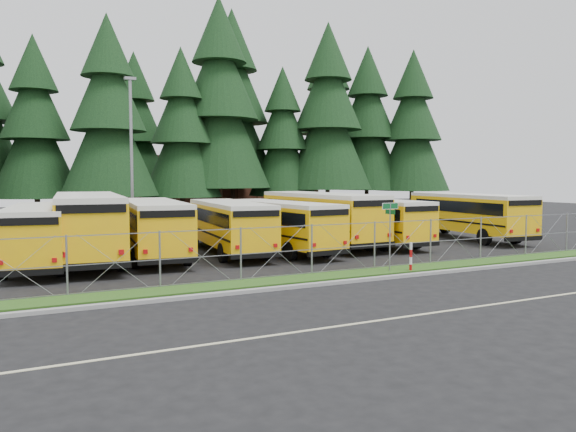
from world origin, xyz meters
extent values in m
plane|color=black|center=(0.00, 0.00, 0.00)|extent=(120.00, 120.00, 0.00)
cube|color=gray|center=(0.00, -3.10, 0.06)|extent=(50.00, 0.25, 0.12)
cube|color=#183F12|center=(0.00, -1.70, 0.03)|extent=(50.00, 1.40, 0.06)
cube|color=beige|center=(0.00, -8.00, 0.01)|extent=(50.00, 0.12, 0.01)
cube|color=brown|center=(6.00, 40.00, 3.00)|extent=(22.00, 10.00, 6.00)
cylinder|color=gray|center=(-0.88, -1.87, 1.40)|extent=(0.06, 0.06, 2.80)
cube|color=#0B5222|center=(-0.88, -1.87, 2.68)|extent=(0.80, 0.10, 0.22)
cube|color=white|center=(-0.88, -1.87, 2.68)|extent=(0.84, 0.10, 0.26)
cube|color=#0B5222|center=(-0.88, -1.87, 2.44)|extent=(0.08, 0.55, 0.18)
cylinder|color=#B20C0C|center=(-0.06, -2.19, 0.60)|extent=(0.11, 0.11, 1.20)
cylinder|color=gray|center=(-7.43, 16.44, 5.00)|extent=(0.20, 0.20, 10.00)
cube|color=gray|center=(-7.43, 16.44, 10.05)|extent=(0.70, 0.35, 0.18)
camera|label=1|loc=(-14.70, -20.11, 3.85)|focal=35.00mm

